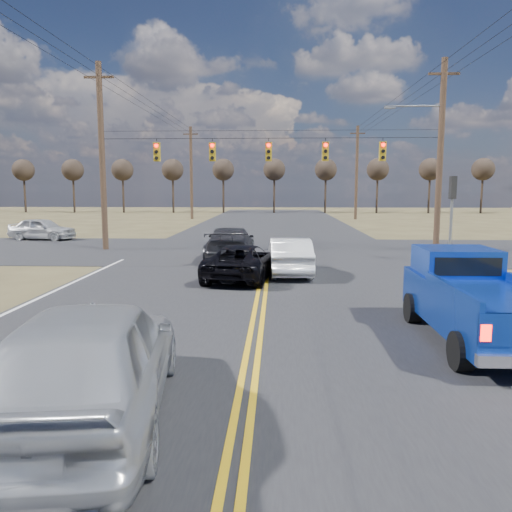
{
  "coord_description": "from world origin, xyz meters",
  "views": [
    {
      "loc": [
        0.5,
        -8.99,
        3.37
      ],
      "look_at": [
        -0.1,
        4.73,
        1.5
      ],
      "focal_mm": 35.0,
      "sensor_mm": 36.0,
      "label": 1
    }
  ],
  "objects_px": {
    "white_car_queue": "(290,256)",
    "pickup_truck": "(473,299)",
    "dgrey_car_queue": "(230,244)",
    "black_suv": "(242,262)",
    "silver_suv": "(91,360)",
    "cross_car_west": "(42,229)"
  },
  "relations": [
    {
      "from": "black_suv",
      "to": "white_car_queue",
      "type": "bearing_deg",
      "value": -138.01
    },
    {
      "from": "pickup_truck",
      "to": "dgrey_car_queue",
      "type": "height_order",
      "value": "pickup_truck"
    },
    {
      "from": "dgrey_car_queue",
      "to": "silver_suv",
      "type": "bearing_deg",
      "value": 86.91
    },
    {
      "from": "pickup_truck",
      "to": "dgrey_car_queue",
      "type": "xyz_separation_m",
      "value": [
        -6.52,
        12.38,
        -0.16
      ]
    },
    {
      "from": "pickup_truck",
      "to": "dgrey_car_queue",
      "type": "bearing_deg",
      "value": 117.95
    },
    {
      "from": "white_car_queue",
      "to": "dgrey_car_queue",
      "type": "xyz_separation_m",
      "value": [
        -2.7,
        3.84,
        0.05
      ]
    },
    {
      "from": "pickup_truck",
      "to": "silver_suv",
      "type": "relative_size",
      "value": 0.95
    },
    {
      "from": "white_car_queue",
      "to": "dgrey_car_queue",
      "type": "bearing_deg",
      "value": -57.54
    },
    {
      "from": "silver_suv",
      "to": "black_suv",
      "type": "bearing_deg",
      "value": -104.75
    },
    {
      "from": "pickup_truck",
      "to": "white_car_queue",
      "type": "distance_m",
      "value": 9.35
    },
    {
      "from": "silver_suv",
      "to": "dgrey_car_queue",
      "type": "relative_size",
      "value": 1.01
    },
    {
      "from": "black_suv",
      "to": "dgrey_car_queue",
      "type": "bearing_deg",
      "value": -70.51
    },
    {
      "from": "silver_suv",
      "to": "black_suv",
      "type": "relative_size",
      "value": 1.15
    },
    {
      "from": "pickup_truck",
      "to": "black_suv",
      "type": "bearing_deg",
      "value": 127.35
    },
    {
      "from": "white_car_queue",
      "to": "dgrey_car_queue",
      "type": "relative_size",
      "value": 0.82
    },
    {
      "from": "dgrey_car_queue",
      "to": "pickup_truck",
      "type": "bearing_deg",
      "value": 116.24
    },
    {
      "from": "black_suv",
      "to": "dgrey_car_queue",
      "type": "height_order",
      "value": "dgrey_car_queue"
    },
    {
      "from": "white_car_queue",
      "to": "pickup_truck",
      "type": "bearing_deg",
      "value": 111.52
    },
    {
      "from": "pickup_truck",
      "to": "white_car_queue",
      "type": "bearing_deg",
      "value": 114.3
    },
    {
      "from": "silver_suv",
      "to": "cross_car_west",
      "type": "xyz_separation_m",
      "value": [
        -12.76,
        25.19,
        -0.2
      ]
    },
    {
      "from": "white_car_queue",
      "to": "cross_car_west",
      "type": "bearing_deg",
      "value": -40.78
    },
    {
      "from": "pickup_truck",
      "to": "silver_suv",
      "type": "distance_m",
      "value": 8.11
    }
  ]
}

